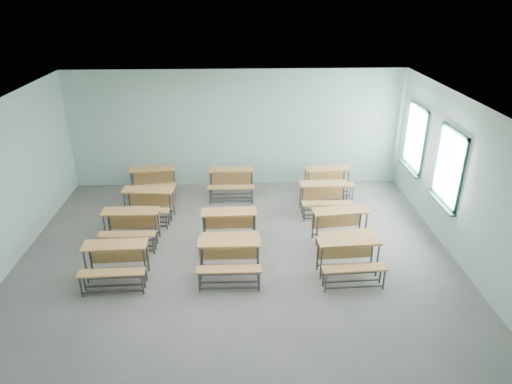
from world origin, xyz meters
TOP-DOWN VIEW (x-y plane):
  - room at (0.08, 0.03)m, footprint 9.04×8.04m
  - desk_unit_r0c0 at (-2.28, -0.60)m, footprint 1.22×0.85m
  - desk_unit_r0c1 at (-0.14, -0.57)m, footprint 1.20×0.81m
  - desk_unit_r0c2 at (2.15, -0.61)m, footprint 1.24×0.86m
  - desk_unit_r1c0 at (-2.29, 0.79)m, footprint 1.20×0.81m
  - desk_unit_r1c1 at (-0.16, 0.68)m, footprint 1.22×0.84m
  - desk_unit_r1c2 at (2.26, 0.66)m, footprint 1.28×0.94m
  - desk_unit_r2c0 at (-2.12, 1.89)m, footprint 1.27×0.91m
  - desk_unit_r2c2 at (2.14, 2.11)m, footprint 1.20×0.81m
  - desk_unit_r3c0 at (-2.23, 3.26)m, footprint 1.29×0.95m
  - desk_unit_r3c1 at (-0.16, 3.12)m, footprint 1.20×0.81m
  - desk_unit_r3c2 at (2.41, 3.12)m, footprint 1.28×0.94m

SIDE VIEW (x-z plane):
  - desk_unit_r0c0 at x=-2.28m, z-range 0.13..0.88m
  - desk_unit_r0c1 at x=-0.14m, z-range 0.13..0.88m
  - desk_unit_r0c2 at x=2.15m, z-range 0.13..0.88m
  - desk_unit_r1c0 at x=-2.29m, z-range 0.13..0.88m
  - desk_unit_r1c1 at x=-0.16m, z-range 0.13..0.88m
  - desk_unit_r1c2 at x=2.26m, z-range 0.13..0.88m
  - desk_unit_r2c0 at x=-2.12m, z-range 0.13..0.88m
  - desk_unit_r2c2 at x=2.14m, z-range 0.13..0.88m
  - desk_unit_r3c0 at x=-2.23m, z-range 0.13..0.88m
  - desk_unit_r3c1 at x=-0.16m, z-range 0.13..0.88m
  - desk_unit_r3c2 at x=2.41m, z-range 0.13..0.88m
  - room at x=0.08m, z-range -0.02..3.22m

